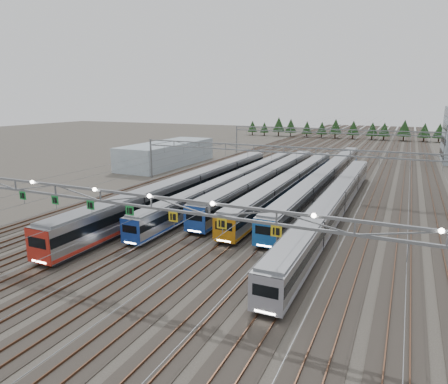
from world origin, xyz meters
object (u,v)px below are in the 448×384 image
at_px(gantry_far, 330,134).
at_px(train_a, 192,186).
at_px(train_f, 335,203).
at_px(train_d, 291,183).
at_px(train_e, 326,177).
at_px(gantry_near, 150,205).
at_px(train_c, 268,179).
at_px(gantry_mid, 284,155).
at_px(train_b, 237,181).
at_px(west_shed, 168,154).

bearing_deg(gantry_far, train_a, -101.00).
relative_size(train_a, gantry_far, 1.06).
distance_m(train_f, gantry_far, 59.16).
relative_size(train_d, train_f, 0.94).
height_order(train_e, train_f, train_e).
bearing_deg(train_a, gantry_near, -67.66).
height_order(train_c, train_e, train_c).
distance_m(train_c, train_d, 4.62).
xyz_separation_m(train_c, train_f, (13.50, -11.52, -0.11)).
bearing_deg(train_f, train_d, 130.71).
distance_m(train_d, gantry_mid, 5.47).
relative_size(gantry_mid, gantry_far, 1.00).
relative_size(train_b, gantry_far, 1.07).
height_order(train_a, gantry_far, gantry_far).
xyz_separation_m(train_c, train_e, (9.00, 6.14, -0.08)).
bearing_deg(train_f, train_a, 179.87).
height_order(train_b, train_e, train_e).
height_order(train_b, gantry_far, gantry_far).
height_order(train_a, train_b, train_a).
height_order(train_f, west_shed, west_shed).
distance_m(gantry_mid, gantry_far, 45.00).
distance_m(train_b, gantry_far, 50.38).
height_order(train_a, gantry_mid, gantry_mid).
distance_m(train_a, west_shed, 36.41).
height_order(train_a, train_f, train_a).
bearing_deg(train_c, gantry_near, -86.74).
bearing_deg(gantry_near, train_b, 100.72).
relative_size(train_a, train_c, 1.10).
xyz_separation_m(train_d, gantry_mid, (-2.25, 2.45, 4.34)).
xyz_separation_m(gantry_near, gantry_mid, (0.05, 40.12, -0.70)).
distance_m(train_c, gantry_far, 46.65).
xyz_separation_m(train_a, train_c, (9.00, 11.47, -0.15)).
bearing_deg(train_c, train_e, 34.31).
bearing_deg(train_b, gantry_near, -79.28).
relative_size(train_c, train_d, 0.98).
bearing_deg(train_e, west_shed, 165.13).
relative_size(train_e, gantry_far, 1.22).
relative_size(train_c, train_f, 0.92).
bearing_deg(gantry_mid, train_b, -145.03).
bearing_deg(train_b, train_a, -118.93).
bearing_deg(train_d, gantry_near, -93.49).
bearing_deg(gantry_far, gantry_near, -90.03).
bearing_deg(train_c, gantry_far, 87.22).
relative_size(train_b, gantry_near, 1.07).
height_order(train_e, gantry_far, gantry_far).
height_order(train_a, train_c, train_a).
bearing_deg(train_b, gantry_mid, 34.97).
bearing_deg(train_a, west_shed, 128.66).
relative_size(train_b, west_shed, 2.00).
height_order(train_c, train_d, train_c).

